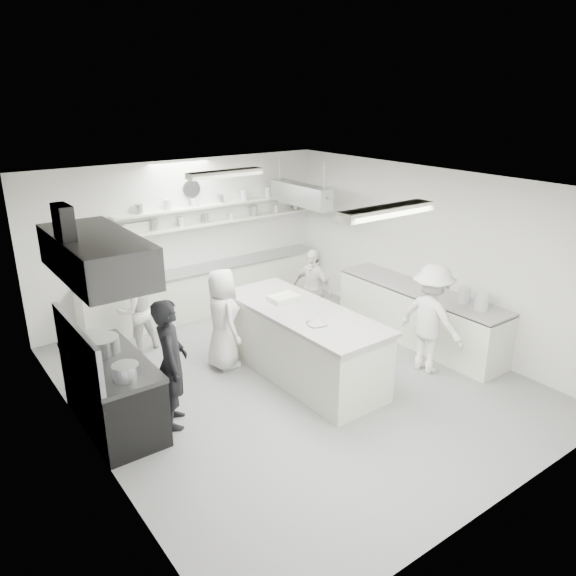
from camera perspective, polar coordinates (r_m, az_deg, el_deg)
floor at (r=8.63m, az=0.29°, el=-9.45°), size 6.00×7.00×0.02m
ceiling at (r=7.62m, az=0.33°, el=10.76°), size 6.00×7.00×0.02m
wall_back at (r=10.89m, az=-10.74°, el=5.07°), size 6.00×0.04×3.00m
wall_front at (r=5.83m, az=21.54°, el=-9.46°), size 6.00×0.04×3.00m
wall_left at (r=6.79m, az=-20.57°, el=-5.06°), size 0.04×7.00×3.00m
wall_right at (r=9.99m, az=14.31°, el=3.47°), size 0.04×7.00×3.00m
stove at (r=7.70m, az=-17.61°, el=-10.45°), size 0.80×1.80×0.90m
exhaust_hood at (r=6.97m, az=-19.22°, el=3.21°), size 0.85×2.00×0.50m
back_counter at (r=11.07m, az=-8.33°, el=-0.19°), size 5.00×0.60×0.92m
shelf_lower at (r=11.03m, az=-7.24°, el=6.79°), size 4.20×0.26×0.04m
shelf_upper at (r=10.96m, az=-7.32°, el=8.57°), size 4.20×0.26×0.04m
pass_through_window at (r=10.42m, az=-17.11°, el=3.58°), size 1.30×0.04×1.00m
wall_clock at (r=10.74m, az=-10.00°, el=10.11°), size 0.32×0.05×0.32m
right_counter at (r=9.95m, az=13.38°, el=-2.82°), size 0.74×3.30×0.94m
pot_rack at (r=10.82m, az=1.30°, el=9.66°), size 0.30×1.60×0.40m
light_fixture_front at (r=6.30m, az=10.20°, el=7.87°), size 1.30×0.25×0.10m
light_fixture_rear at (r=9.13m, az=-6.55°, el=11.70°), size 1.30×0.25×0.10m
prep_island at (r=8.52m, az=1.52°, el=-5.85°), size 1.11×2.85×1.05m
stove_pot at (r=7.66m, az=-18.73°, el=-5.77°), size 0.46×0.46×0.26m
cook_stove at (r=7.32m, az=-12.00°, el=-7.66°), size 0.65×0.76×1.77m
cook_back at (r=9.61m, az=-15.46°, el=-2.27°), size 0.72×0.58×1.43m
cook_island_left at (r=8.73m, az=-6.80°, el=-3.19°), size 0.60×0.85×1.64m
cook_island_right at (r=10.16m, az=2.54°, el=-0.08°), size 0.55×0.94×1.51m
cook_right at (r=8.81m, az=14.61°, el=-3.09°), size 0.73×1.17×1.75m
bowl_island_a at (r=7.80m, az=2.98°, el=-3.87°), size 0.34×0.34×0.07m
bowl_island_b at (r=8.59m, az=-0.17°, el=-1.61°), size 0.22×0.22×0.06m
bowl_right at (r=9.58m, az=14.06°, el=-0.58°), size 0.29×0.29×0.05m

